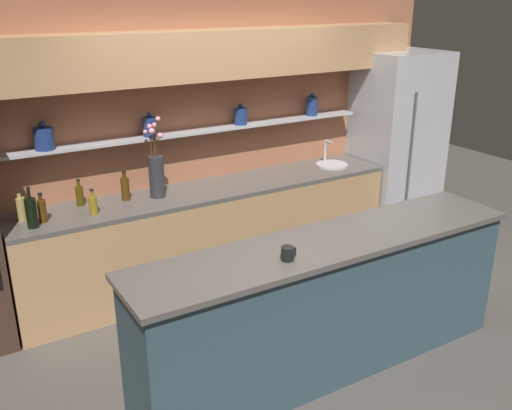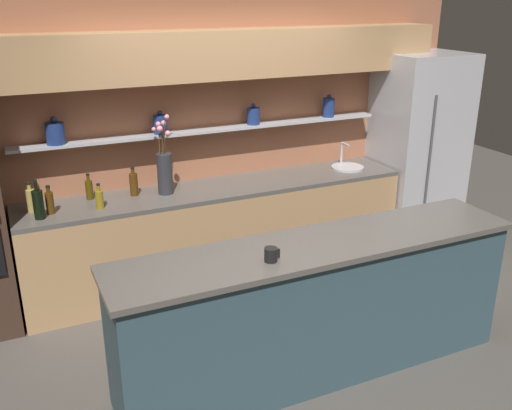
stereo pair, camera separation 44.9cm
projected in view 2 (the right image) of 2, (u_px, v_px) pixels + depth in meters
ground_plane at (288, 340)px, 4.54m from camera, size 12.00×12.00×0.00m
back_wall_unit at (214, 113)px, 5.30m from camera, size 5.20×0.44×2.60m
back_counter_unit at (220, 233)px, 5.40m from camera, size 3.60×0.62×0.92m
island_counter at (317, 309)px, 4.00m from camera, size 2.92×0.61×1.02m
refrigerator at (417, 151)px, 6.06m from camera, size 0.86×0.73×2.03m
flower_vase at (165, 170)px, 5.00m from camera, size 0.16×0.16×0.70m
sink_fixture at (347, 166)px, 5.79m from camera, size 0.33×0.33×0.25m
bottle_oil_0 at (89, 189)px, 4.90m from camera, size 0.06×0.06×0.23m
bottle_spirit_1 at (134, 184)px, 4.99m from camera, size 0.07×0.07×0.26m
bottle_oil_2 at (99, 199)px, 4.70m from camera, size 0.06×0.06×0.21m
bottle_spirit_3 at (31, 200)px, 4.62m from camera, size 0.07×0.07×0.24m
bottle_spirit_4 at (50, 202)px, 4.57m from camera, size 0.07×0.07×0.24m
bottle_wine_5 at (38, 204)px, 4.46m from camera, size 0.08×0.08×0.32m
coffee_mug at (271, 255)px, 3.55m from camera, size 0.10×0.08×0.09m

